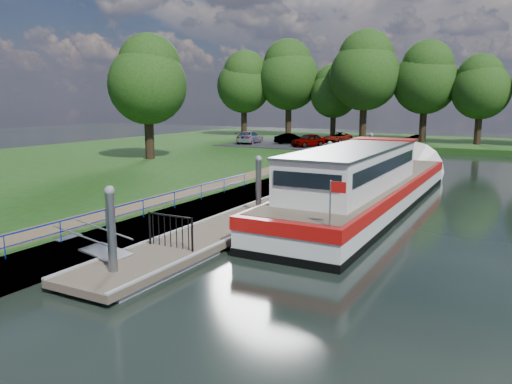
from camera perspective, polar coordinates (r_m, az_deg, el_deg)
The scene contains 17 objects.
ground at distance 15.86m, azimuth -14.62°, elevation -9.58°, with size 160.00×160.00×0.00m, color black.
riverbank at distance 38.63m, azimuth -19.05°, elevation 2.47°, with size 32.00×90.00×0.78m, color #183C11.
bank_edge at distance 29.24m, azimuth 1.91°, elevation 0.66°, with size 1.10×90.00×0.78m, color #473D2D.
footpath at distance 24.30m, azimuth -9.46°, elevation -0.49°, with size 1.60×40.00×0.05m, color brown.
carpark at distance 53.43m, azimuth 4.89°, elevation 5.49°, with size 14.00×12.00×0.06m, color black.
blue_fence at distance 19.42m, azimuth -14.71°, elevation -1.88°, with size 0.04×18.04×0.72m.
pontoon at distance 26.43m, azimuth 4.91°, elevation -0.87°, with size 2.50×30.00×0.56m.
mooring_piles at distance 26.24m, azimuth 4.94°, elevation 1.48°, with size 0.30×27.30×3.55m.
gangway at distance 17.26m, azimuth -18.10°, elevation -5.94°, with size 2.58×1.00×0.92m.
gate_panel at distance 17.11m, azimuth -9.77°, elevation -3.89°, with size 1.85×0.05×1.15m.
barge at distance 25.88m, azimuth 13.01°, elevation 0.69°, with size 4.36×21.15×4.78m.
horizon_trees at distance 60.70m, azimuth 17.56°, elevation 12.39°, with size 54.38×10.03×12.87m.
bank_tree_a at distance 40.61m, azimuth -12.25°, elevation 12.55°, with size 6.12×6.12×9.72m.
car_a at distance 50.17m, azimuth 5.99°, elevation 5.93°, with size 1.51×3.76×1.28m, color #999999.
car_b at distance 52.80m, azimuth 3.97°, elevation 6.09°, with size 1.17×3.37×1.11m, color #999999.
car_c at distance 53.80m, azimuth -0.74°, elevation 6.29°, with size 1.81×4.45×1.29m, color #999999.
car_d at distance 55.56m, azimuth 9.33°, elevation 6.17°, with size 1.80×3.91×1.09m, color #999999.
Camera 1 is at (10.35, -10.77, 5.32)m, focal length 35.00 mm.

